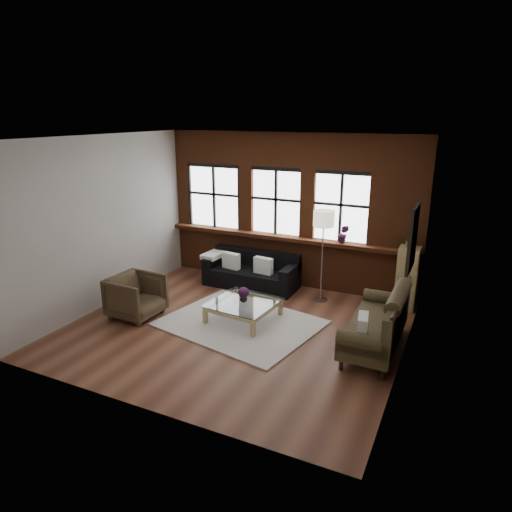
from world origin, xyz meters
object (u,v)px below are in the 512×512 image
at_px(armchair, 136,296).
at_px(coffee_table, 244,311).
at_px(dark_sofa, 251,271).
at_px(floor_lamp, 322,253).
at_px(drawer_chest, 407,279).
at_px(vintage_settee, 376,318).
at_px(vase, 244,298).

bearing_deg(armchair, coffee_table, -67.68).
relative_size(dark_sofa, floor_lamp, 1.01).
xyz_separation_m(dark_sofa, armchair, (-1.23, -2.25, 0.03)).
xyz_separation_m(coffee_table, drawer_chest, (2.53, 1.77, 0.43)).
bearing_deg(vintage_settee, drawer_chest, 83.17).
height_order(dark_sofa, vintage_settee, vintage_settee).
relative_size(vintage_settee, drawer_chest, 1.60).
bearing_deg(drawer_chest, armchair, -150.79).
bearing_deg(dark_sofa, vintage_settee, -28.61).
bearing_deg(drawer_chest, vase, -145.09).
bearing_deg(vintage_settee, dark_sofa, 151.39).
bearing_deg(vase, coffee_table, 0.00).
bearing_deg(coffee_table, dark_sofa, 111.29).
bearing_deg(floor_lamp, vase, -122.80).
xyz_separation_m(drawer_chest, floor_lamp, (-1.57, -0.28, 0.37)).
bearing_deg(vase, floor_lamp, 57.20).
height_order(dark_sofa, vase, dark_sofa).
xyz_separation_m(vintage_settee, armchair, (-4.16, -0.65, -0.13)).
relative_size(coffee_table, vase, 7.78).
relative_size(dark_sofa, vintage_settee, 1.02).
height_order(vintage_settee, floor_lamp, floor_lamp).
distance_m(coffee_table, floor_lamp, 1.95).
relative_size(vase, drawer_chest, 0.12).
xyz_separation_m(coffee_table, vase, (0.00, 0.00, 0.25)).
distance_m(dark_sofa, vintage_settee, 3.34).
height_order(armchair, drawer_chest, drawer_chest).
xyz_separation_m(vintage_settee, drawer_chest, (0.22, 1.80, 0.09)).
bearing_deg(vase, vintage_settee, -0.68).
bearing_deg(coffee_table, drawer_chest, 34.91).
bearing_deg(armchair, vase, -67.68).
xyz_separation_m(armchair, vase, (1.84, 0.68, 0.04)).
xyz_separation_m(dark_sofa, coffee_table, (0.61, -1.57, -0.18)).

